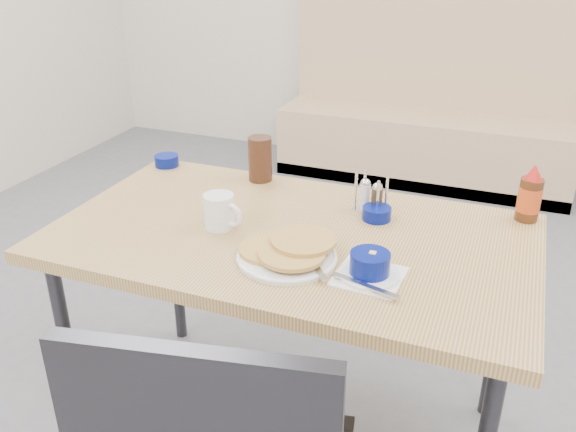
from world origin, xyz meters
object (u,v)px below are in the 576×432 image
(booth_bench, at_px, (426,126))
(grits_setting, at_px, (370,267))
(creamer_bowl, at_px, (167,161))
(syrup_bottle, at_px, (530,196))
(amber_tumbler, at_px, (260,159))
(coffee_mug, at_px, (220,211))
(condiment_caddy, at_px, (371,199))
(butter_bowl, at_px, (377,213))
(dining_table, at_px, (291,250))
(pancake_plate, at_px, (288,252))

(booth_bench, bearing_deg, grits_setting, -84.13)
(creamer_bowl, xyz_separation_m, syrup_bottle, (1.27, -0.00, 0.06))
(amber_tumbler, bearing_deg, coffee_mug, -84.11)
(grits_setting, distance_m, condiment_caddy, 0.40)
(creamer_bowl, relative_size, butter_bowl, 1.01)
(dining_table, xyz_separation_m, amber_tumbler, (-0.25, 0.34, 0.14))
(coffee_mug, xyz_separation_m, amber_tumbler, (-0.04, 0.39, 0.03))
(coffee_mug, bearing_deg, syrup_bottle, 24.48)
(grits_setting, relative_size, creamer_bowl, 2.11)
(creamer_bowl, bearing_deg, grits_setting, -29.04)
(creamer_bowl, distance_m, amber_tumbler, 0.39)
(booth_bench, xyz_separation_m, creamer_bowl, (-0.63, -2.19, 0.43))
(coffee_mug, bearing_deg, condiment_caddy, 34.64)
(creamer_bowl, distance_m, condiment_caddy, 0.82)
(butter_bowl, bearing_deg, coffee_mug, -152.16)
(amber_tumbler, distance_m, condiment_caddy, 0.44)
(dining_table, relative_size, creamer_bowl, 15.71)
(amber_tumbler, bearing_deg, condiment_caddy, -15.43)
(booth_bench, relative_size, amber_tumbler, 12.12)
(booth_bench, bearing_deg, creamer_bowl, -106.03)
(pancake_plate, xyz_separation_m, creamer_bowl, (-0.68, 0.49, 0.00))
(booth_bench, xyz_separation_m, pancake_plate, (0.05, -2.68, 0.43))
(syrup_bottle, bearing_deg, pancake_plate, -140.32)
(creamer_bowl, bearing_deg, pancake_plate, -35.83)
(booth_bench, distance_m, amber_tumbler, 2.26)
(coffee_mug, relative_size, syrup_bottle, 0.73)
(dining_table, height_order, amber_tumbler, amber_tumbler)
(grits_setting, xyz_separation_m, syrup_bottle, (0.36, 0.50, 0.05))
(creamer_bowl, bearing_deg, amber_tumbler, 0.00)
(pancake_plate, height_order, butter_bowl, pancake_plate)
(coffee_mug, bearing_deg, grits_setting, -13.70)
(booth_bench, relative_size, condiment_caddy, 15.39)
(pancake_plate, relative_size, butter_bowl, 3.19)
(pancake_plate, distance_m, amber_tumbler, 0.58)
(condiment_caddy, bearing_deg, coffee_mug, -120.91)
(coffee_mug, relative_size, creamer_bowl, 1.48)
(pancake_plate, distance_m, syrup_bottle, 0.77)
(coffee_mug, height_order, creamer_bowl, coffee_mug)
(coffee_mug, distance_m, butter_bowl, 0.48)
(creamer_bowl, xyz_separation_m, condiment_caddy, (0.81, -0.12, 0.02))
(grits_setting, height_order, creamer_bowl, grits_setting)
(pancake_plate, bearing_deg, condiment_caddy, 70.57)
(pancake_plate, distance_m, coffee_mug, 0.28)
(condiment_caddy, bearing_deg, grits_setting, -51.44)
(booth_bench, relative_size, creamer_bowl, 21.32)
(pancake_plate, xyz_separation_m, amber_tumbler, (-0.30, 0.49, 0.06))
(pancake_plate, bearing_deg, syrup_bottle, 39.68)
(coffee_mug, bearing_deg, amber_tumbler, 95.89)
(booth_bench, distance_m, pancake_plate, 2.72)
(booth_bench, distance_m, creamer_bowl, 2.32)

